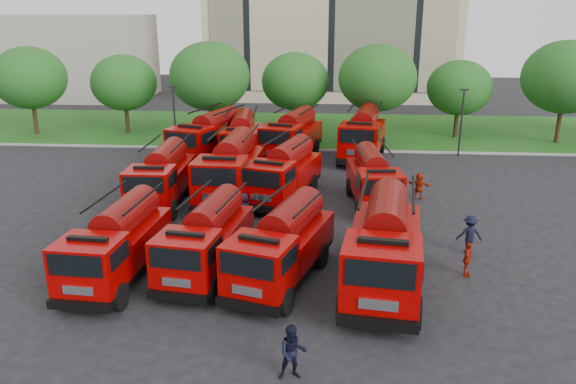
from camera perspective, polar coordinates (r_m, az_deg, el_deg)
name	(u,v)px	position (r m, az deg, el deg)	size (l,w,h in m)	color
ground	(283,238)	(27.69, -0.53, -4.71)	(140.00, 140.00, 0.00)	black
lawn	(307,129)	(52.56, 1.95, 6.40)	(70.00, 16.00, 0.12)	#164C14
curb	(302,150)	(44.67, 1.47, 4.31)	(70.00, 0.30, 0.14)	gray
side_building	(74,57)	(76.76, -20.91, 12.70)	(18.00, 12.00, 10.00)	gray
tree_0	(29,78)	(54.50, -24.78, 10.48)	(6.30, 6.30, 7.70)	#382314
tree_1	(124,83)	(52.11, -16.33, 10.60)	(5.71, 5.71, 6.98)	#382314
tree_2	(210,76)	(48.32, -7.95, 11.57)	(6.72, 6.72, 8.22)	#382314
tree_3	(295,81)	(49.89, 0.73, 11.16)	(5.88, 5.88, 7.19)	#382314
tree_4	(378,78)	(48.38, 9.08, 11.36)	(6.55, 6.55, 8.01)	#382314
tree_5	(459,88)	(50.49, 17.01, 10.09)	(5.46, 5.46, 6.68)	#382314
tree_6	(566,77)	(51.26, 26.38, 10.41)	(6.89, 6.89, 8.42)	#382314
lamp_post_0	(174,114)	(45.03, -11.48, 7.74)	(0.60, 0.25, 5.11)	black
lamp_post_1	(462,118)	(44.42, 17.23, 7.15)	(0.60, 0.25, 5.11)	black
fire_truck_0	(117,243)	(24.20, -16.96, -4.96)	(2.88, 7.04, 3.14)	black
fire_truck_1	(207,239)	(23.92, -8.24, -4.72)	(3.20, 6.96, 3.06)	black
fire_truck_2	(283,245)	(22.95, -0.56, -5.37)	(4.29, 7.38, 3.18)	black
fire_truck_3	(384,246)	(22.59, 9.77, -5.44)	(3.73, 8.22, 3.61)	black
fire_truck_4	(162,176)	(32.83, -12.65, 1.57)	(2.76, 7.20, 3.25)	black
fire_truck_5	(231,169)	(33.00, -5.81, 2.38)	(3.24, 8.14, 3.65)	black
fire_truck_6	(284,172)	(32.73, -0.40, 2.02)	(4.32, 7.65, 3.31)	black
fire_truck_7	(373,179)	(32.20, 8.64, 1.31)	(2.99, 6.94, 3.07)	black
fire_truck_8	(210,137)	(41.40, -7.94, 5.52)	(4.94, 8.40, 3.62)	black
fire_truck_9	(242,139)	(41.12, -4.74, 5.42)	(3.27, 7.78, 3.45)	black
fire_truck_10	(292,135)	(41.98, 0.42, 5.78)	(4.49, 8.09, 3.49)	black
fire_truck_11	(363,134)	(42.45, 7.64, 5.86)	(3.99, 8.33, 3.64)	black
firefighter_0	(257,287)	(23.12, -3.20, -9.61)	(0.60, 0.44, 1.64)	#9C210C
firefighter_1	(293,378)	(18.09, 0.47, -18.34)	(0.87, 0.48, 1.79)	black
firefighter_2	(466,276)	(25.14, 17.61, -8.10)	(0.89, 0.50, 1.51)	#9C210C
firefighter_3	(468,252)	(27.42, 17.78, -5.87)	(1.18, 0.61, 1.82)	black
firefighter_4	(244,226)	(29.26, -4.49, -3.48)	(0.88, 0.58, 1.80)	black
firefighter_5	(418,198)	(34.25, 13.09, -0.64)	(1.49, 0.64, 1.60)	#9C210C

